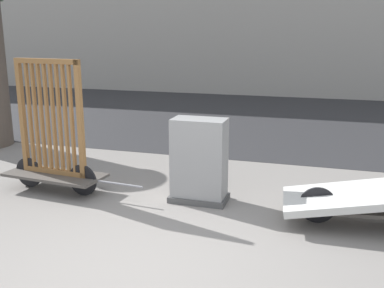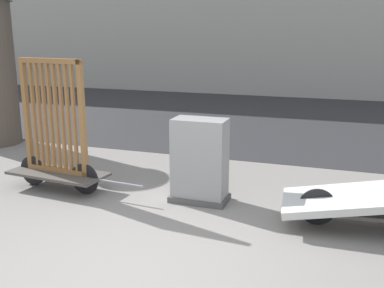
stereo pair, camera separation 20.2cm
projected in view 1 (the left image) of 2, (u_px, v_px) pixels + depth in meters
The scene contains 5 objects.
ground_plane at pixel (139, 272), 4.34m from camera, with size 60.00×60.00×0.00m, color gray.
road_strip at pixel (264, 118), 12.12m from camera, with size 56.00×8.53×0.01m.
bike_cart_with_bedframe at pixel (53, 147), 6.41m from camera, with size 2.19×0.73×1.91m.
bike_cart_with_mattress at pixel (361, 199), 5.31m from camera, with size 2.36×1.05×0.58m.
utility_cabinet at pixel (199, 164), 6.07m from camera, with size 0.78×0.46×1.15m.
Camera 1 is at (1.64, -3.59, 2.26)m, focal length 42.00 mm.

